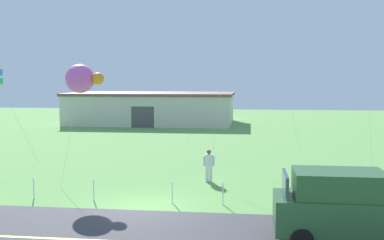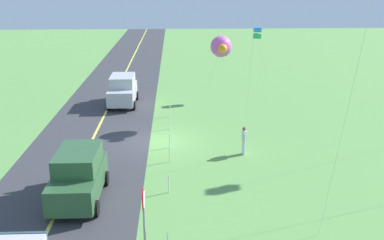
# 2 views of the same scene
# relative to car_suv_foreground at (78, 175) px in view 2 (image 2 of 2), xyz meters

# --- Properties ---
(ground_plane) EXTENTS (120.00, 120.00, 0.10)m
(ground_plane) POSITION_rel_car_suv_foreground_xyz_m (-7.03, 3.23, -1.20)
(ground_plane) COLOR #60994C
(asphalt_road) EXTENTS (120.00, 7.00, 0.00)m
(asphalt_road) POSITION_rel_car_suv_foreground_xyz_m (-7.03, -0.77, -1.15)
(asphalt_road) COLOR #38383D
(asphalt_road) RESTS_ON ground
(road_centre_stripe) EXTENTS (120.00, 0.16, 0.00)m
(road_centre_stripe) POSITION_rel_car_suv_foreground_xyz_m (-7.03, -0.77, -1.15)
(road_centre_stripe) COLOR #E5E04C
(road_centre_stripe) RESTS_ON asphalt_road
(car_suv_foreground) EXTENTS (4.40, 2.12, 2.24)m
(car_suv_foreground) POSITION_rel_car_suv_foreground_xyz_m (0.00, 0.00, 0.00)
(car_suv_foreground) COLOR #2D5633
(car_suv_foreground) RESTS_ON ground
(car_parked_west_near) EXTENTS (4.40, 2.12, 2.24)m
(car_parked_west_near) POSITION_rel_car_suv_foreground_xyz_m (-15.29, 0.28, 0.00)
(car_parked_west_near) COLOR #B7B7BC
(car_parked_west_near) RESTS_ON ground
(stop_sign) EXTENTS (0.76, 0.08, 2.56)m
(stop_sign) POSITION_rel_car_suv_foreground_xyz_m (4.25, 3.13, 0.65)
(stop_sign) COLOR gray
(stop_sign) RESTS_ON ground
(person_adult_near) EXTENTS (0.58, 0.22, 1.60)m
(person_adult_near) POSITION_rel_car_suv_foreground_xyz_m (-4.88, 8.04, -0.29)
(person_adult_near) COLOR silver
(person_adult_near) RESTS_ON ground
(kite_blue_mid) EXTENTS (1.90, 2.24, 5.76)m
(kite_blue_mid) POSITION_rel_car_suv_foreground_xyz_m (-11.03, 7.34, 3.91)
(kite_blue_mid) COLOR silver
(kite_blue_mid) RESTS_ON ground
(kite_pink_drift) EXTENTS (2.24, 1.34, 5.60)m
(kite_pink_drift) POSITION_rel_car_suv_foreground_xyz_m (-17.45, 10.88, 4.01)
(kite_pink_drift) COLOR silver
(kite_pink_drift) RESTS_ON ground
(fence_post_0) EXTENTS (0.05, 0.05, 0.90)m
(fence_post_0) POSITION_rel_car_suv_foreground_xyz_m (-11.95, 3.93, -0.70)
(fence_post_0) COLOR silver
(fence_post_0) RESTS_ON ground
(fence_post_1) EXTENTS (0.05, 0.05, 0.90)m
(fence_post_1) POSITION_rel_car_suv_foreground_xyz_m (-9.33, 3.93, -0.70)
(fence_post_1) COLOR silver
(fence_post_1) RESTS_ON ground
(fence_post_2) EXTENTS (0.05, 0.05, 0.90)m
(fence_post_2) POSITION_rel_car_suv_foreground_xyz_m (-6.02, 3.93, -0.70)
(fence_post_2) COLOR silver
(fence_post_2) RESTS_ON ground
(fence_post_3) EXTENTS (0.05, 0.05, 0.90)m
(fence_post_3) POSITION_rel_car_suv_foreground_xyz_m (-3.95, 3.93, -0.70)
(fence_post_3) COLOR silver
(fence_post_3) RESTS_ON ground
(fence_post_4) EXTENTS (0.05, 0.05, 0.90)m
(fence_post_4) POSITION_rel_car_suv_foreground_xyz_m (-0.44, 3.93, -0.70)
(fence_post_4) COLOR silver
(fence_post_4) RESTS_ON ground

